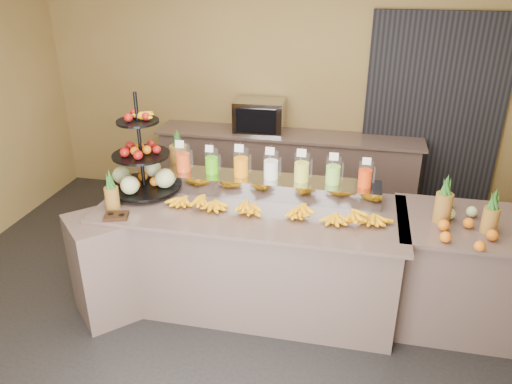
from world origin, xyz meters
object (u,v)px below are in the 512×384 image
(pitcher_tray, at_px, (271,186))
(fruit_stand, at_px, (147,168))
(banana_heap, at_px, (275,207))
(oven_warmer, at_px, (260,116))
(condiment_caddy, at_px, (116,216))
(right_fruit_pile, at_px, (464,223))

(pitcher_tray, relative_size, fruit_stand, 2.11)
(banana_heap, height_order, oven_warmer, oven_warmer)
(fruit_stand, xyz_separation_m, condiment_caddy, (-0.06, -0.50, -0.21))
(pitcher_tray, bearing_deg, banana_heap, -73.82)
(banana_heap, bearing_deg, condiment_caddy, -165.00)
(fruit_stand, distance_m, oven_warmer, 1.94)
(condiment_caddy, xyz_separation_m, right_fruit_pile, (2.63, 0.32, 0.06))
(condiment_caddy, relative_size, right_fruit_pile, 0.41)
(condiment_caddy, height_order, oven_warmer, oven_warmer)
(pitcher_tray, relative_size, condiment_caddy, 10.25)
(fruit_stand, xyz_separation_m, right_fruit_pile, (2.57, -0.18, -0.15))
(pitcher_tray, height_order, oven_warmer, oven_warmer)
(pitcher_tray, relative_size, right_fruit_pile, 4.16)
(pitcher_tray, distance_m, banana_heap, 0.37)
(oven_warmer, bearing_deg, pitcher_tray, -76.82)
(pitcher_tray, xyz_separation_m, fruit_stand, (-1.05, -0.17, 0.15))
(pitcher_tray, height_order, right_fruit_pile, right_fruit_pile)
(oven_warmer, bearing_deg, banana_heap, -76.60)
(right_fruit_pile, relative_size, oven_warmer, 0.78)
(fruit_stand, bearing_deg, pitcher_tray, -4.89)
(pitcher_tray, distance_m, oven_warmer, 1.73)
(condiment_caddy, distance_m, right_fruit_pile, 2.65)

